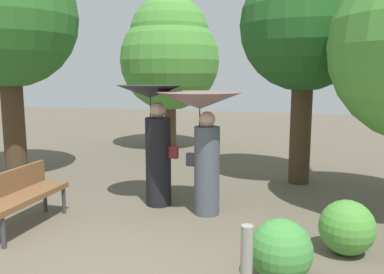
{
  "coord_description": "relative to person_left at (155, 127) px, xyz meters",
  "views": [
    {
      "loc": [
        1.85,
        -3.65,
        2.17
      ],
      "look_at": [
        0.0,
        2.93,
        1.1
      ],
      "focal_mm": 37.06,
      "sensor_mm": 36.0,
      "label": 1
    }
  ],
  "objects": [
    {
      "name": "tree_mid_left",
      "position": [
        -3.48,
        0.84,
        2.28
      ],
      "size": [
        2.83,
        2.83,
        5.35
      ],
      "color": "#42301E",
      "rests_on": "ground"
    },
    {
      "name": "bush_path_right",
      "position": [
        2.19,
        -2.03,
        -0.98
      ],
      "size": [
        0.67,
        0.67,
        0.67
      ],
      "primitive_type": "sphere",
      "color": "#428C3D",
      "rests_on": "ground"
    },
    {
      "name": "park_bench",
      "position": [
        -1.48,
        -1.5,
        -0.81
      ],
      "size": [
        0.5,
        1.5,
        0.83
      ],
      "rotation": [
        0.0,
        0.0,
        1.58
      ],
      "color": "#38383D",
      "rests_on": "ground"
    },
    {
      "name": "person_right",
      "position": [
        0.87,
        -0.22,
        0.11
      ],
      "size": [
        1.32,
        1.32,
        1.92
      ],
      "rotation": [
        0.0,
        0.0,
        1.56
      ],
      "color": "#474C56",
      "rests_on": "ground"
    },
    {
      "name": "tree_mid_right",
      "position": [
        2.32,
        2.08,
        2.04
      ],
      "size": [
        2.52,
        2.52,
        4.96
      ],
      "color": "#42301E",
      "rests_on": "ground"
    },
    {
      "name": "tree_near_left",
      "position": [
        -1.47,
        5.12,
        1.51
      ],
      "size": [
        2.91,
        2.91,
        4.46
      ],
      "color": "#4C3823",
      "rests_on": "ground"
    },
    {
      "name": "person_left",
      "position": [
        0.0,
        0.0,
        0.0
      ],
      "size": [
        1.1,
        1.1,
        2.01
      ],
      "rotation": [
        0.0,
        0.0,
        1.56
      ],
      "color": "black",
      "rests_on": "ground"
    },
    {
      "name": "path_marker_post",
      "position": [
        1.88,
        -2.43,
        -0.95
      ],
      "size": [
        0.12,
        0.12,
        0.74
      ],
      "primitive_type": "cylinder",
      "color": "gray",
      "rests_on": "ground"
    },
    {
      "name": "bush_path_left",
      "position": [
        2.93,
        -1.15,
        -0.98
      ],
      "size": [
        0.67,
        0.67,
        0.67
      ],
      "primitive_type": "sphere",
      "color": "#4C9338",
      "rests_on": "ground"
    }
  ]
}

